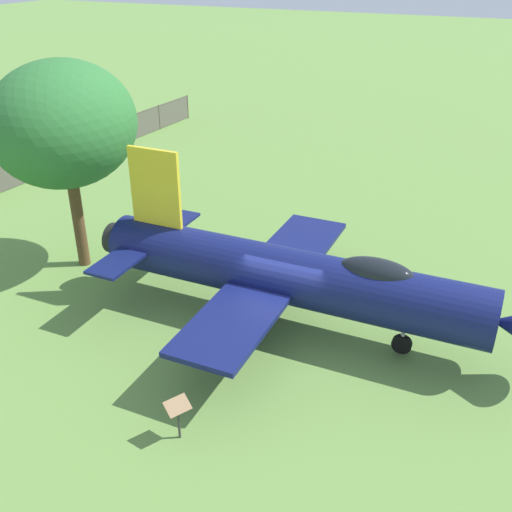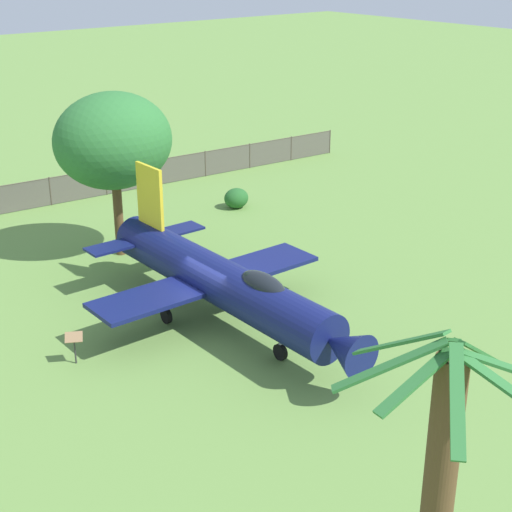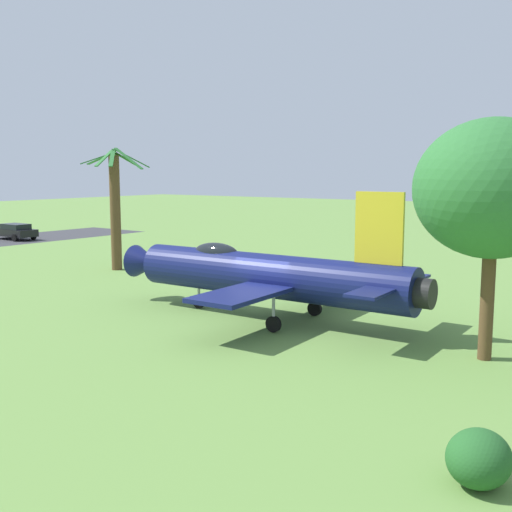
{
  "view_description": "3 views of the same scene",
  "coord_description": "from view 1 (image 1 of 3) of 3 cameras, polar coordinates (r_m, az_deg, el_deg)",
  "views": [
    {
      "loc": [
        -14.71,
        -5.65,
        10.74
      ],
      "look_at": [
        -0.43,
        0.9,
        2.48
      ],
      "focal_mm": 41.27,
      "sensor_mm": 36.0,
      "label": 1
    },
    {
      "loc": [
        -15.44,
        -21.81,
        13.65
      ],
      "look_at": [
        0.85,
        -1.24,
        2.94
      ],
      "focal_mm": 54.54,
      "sensor_mm": 36.0,
      "label": 2
    },
    {
      "loc": [
        20.24,
        13.35,
        5.91
      ],
      "look_at": [
        0.38,
        -0.38,
        2.59
      ],
      "focal_mm": 43.15,
      "sensor_mm": 36.0,
      "label": 3
    }
  ],
  "objects": [
    {
      "name": "ground_plane",
      "position": [
        19.07,
        3.02,
        -6.57
      ],
      "size": [
        200.0,
        200.0,
        0.0
      ],
      "primitive_type": "plane",
      "color": "#668E42"
    },
    {
      "name": "display_jet",
      "position": [
        18.0,
        4.27,
        -2.07
      ],
      "size": [
        9.56,
        14.14,
        5.22
      ],
      "rotation": [
        0.0,
        0.0,
        4.72
      ],
      "color": "#111951",
      "rests_on": "ground_plane"
    },
    {
      "name": "shade_tree",
      "position": [
        21.53,
        -18.14,
        11.99
      ],
      "size": [
        5.39,
        4.75,
        7.56
      ],
      "color": "brown",
      "rests_on": "ground_plane"
    },
    {
      "name": "shrub_near_fence",
      "position": [
        30.36,
        -9.44,
        7.76
      ],
      "size": [
        1.38,
        1.21,
        1.1
      ],
      "color": "#235B26",
      "rests_on": "ground_plane"
    },
    {
      "name": "info_plaque",
      "position": [
        14.74,
        -7.58,
        -14.66
      ],
      "size": [
        0.72,
        0.64,
        1.14
      ],
      "color": "#333333",
      "rests_on": "ground_plane"
    }
  ]
}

